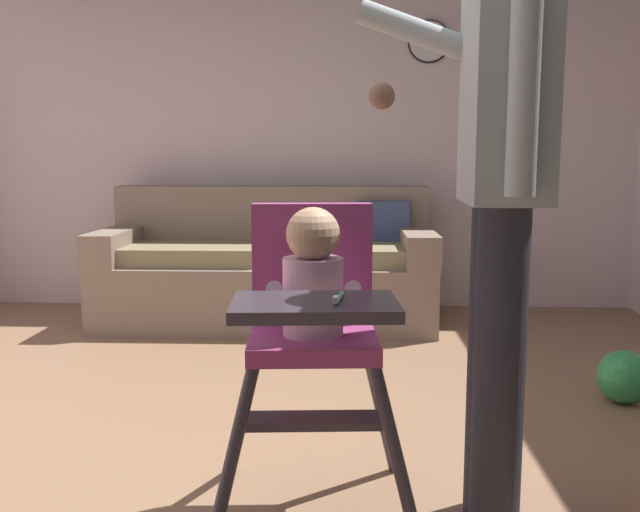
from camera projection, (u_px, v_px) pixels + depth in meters
The scene contains 7 objects.
ground at pixel (230, 498), 2.25m from camera, with size 6.31×7.12×0.10m, color #946D50.
wall_far at pixel (294, 122), 4.82m from camera, with size 5.51×0.06×2.60m, color silver.
couch at pixel (269, 270), 4.45m from camera, with size 2.10×0.86×0.86m.
high_chair at pixel (313, 305), 1.96m from camera, with size 0.65×0.76×0.92m.
adult_standing at pixel (500, 185), 1.87m from camera, with size 0.51×0.51×1.71m.
toy_ball at pixel (624, 377), 2.97m from camera, with size 0.23×0.23×0.23m, color green.
wall_clock at pixel (429, 42), 4.67m from camera, with size 0.29×0.04×0.29m.
Camera 1 is at (0.38, -2.10, 1.05)m, focal length 38.82 mm.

